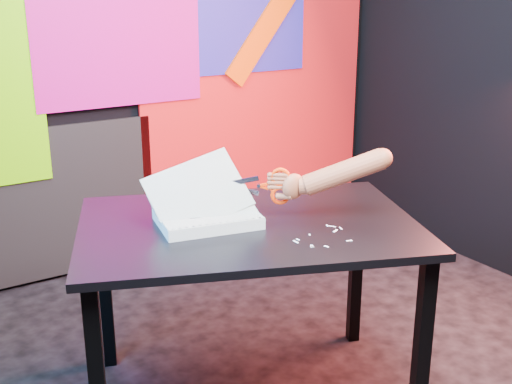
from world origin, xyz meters
TOP-DOWN VIEW (x-y plane):
  - room at (0.00, 0.00)m, footprint 3.01×3.01m
  - backdrop at (0.06, 1.46)m, footprint 2.88×0.05m
  - work_table at (-0.36, -0.04)m, footprint 1.45×1.22m
  - printout_stack at (-0.50, 0.04)m, footprint 0.40×0.33m
  - scissors at (-0.26, -0.05)m, footprint 0.21×0.16m
  - hand_forearm at (-0.08, -0.18)m, footprint 0.36×0.29m
  - paper_clippings at (-0.22, -0.30)m, footprint 0.22×0.17m

SIDE VIEW (x-z plane):
  - work_table at x=-0.36m, z-range 0.29..1.04m
  - paper_clippings at x=-0.22m, z-range 0.75..0.75m
  - printout_stack at x=-0.50m, z-range 0.64..0.91m
  - scissors at x=-0.26m, z-range 0.81..0.95m
  - hand_forearm at x=-0.08m, z-range 0.83..1.03m
  - backdrop at x=0.06m, z-range -0.08..2.00m
  - room at x=0.00m, z-range 0.00..2.71m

